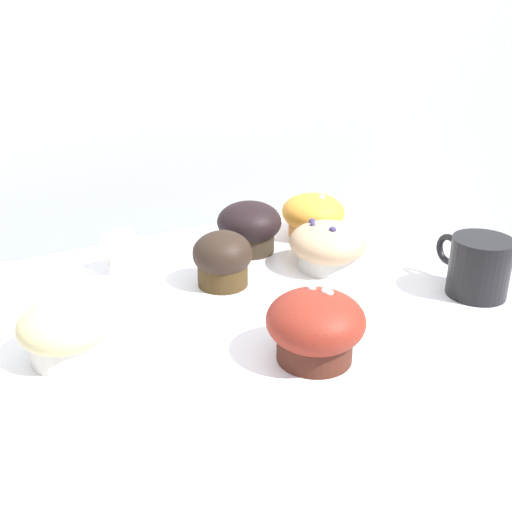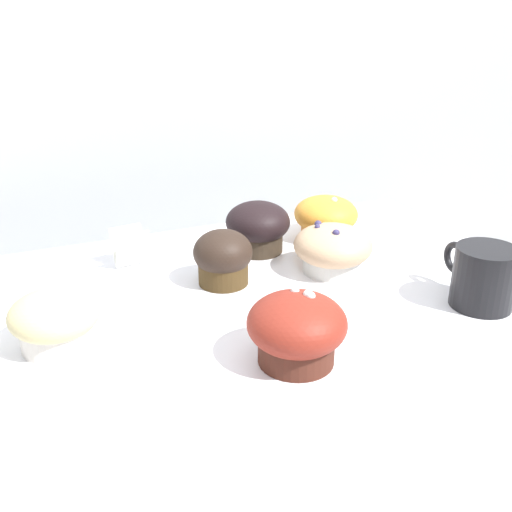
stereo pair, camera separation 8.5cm
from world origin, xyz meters
name	(u,v)px [view 1 (the left image)]	position (x,y,z in m)	size (l,w,h in m)	color
wall_back	(95,201)	(0.00, 0.60, 0.90)	(3.20, 0.10, 1.80)	#B2B7BC
muffin_front_center	(328,246)	(0.21, 0.06, 0.95)	(0.12, 0.12, 0.08)	silver
muffin_back_left	(249,227)	(0.14, 0.17, 0.95)	(0.10, 0.10, 0.08)	#31261B
muffin_back_right	(313,215)	(0.27, 0.18, 0.95)	(0.11, 0.11, 0.08)	#CC813E
muffin_front_left	(222,259)	(0.04, 0.08, 0.95)	(0.09, 0.09, 0.08)	#422F17
muffin_front_right	(315,326)	(0.05, -0.14, 0.95)	(0.11, 0.11, 0.09)	#4B2318
muffin_back_center	(65,330)	(-0.20, 0.00, 0.95)	(0.11, 0.11, 0.07)	white
coffee_cup	(478,265)	(0.34, -0.12, 0.96)	(0.08, 0.12, 0.08)	black
price_card	(123,252)	(-0.07, 0.20, 0.94)	(0.05, 0.05, 0.06)	white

